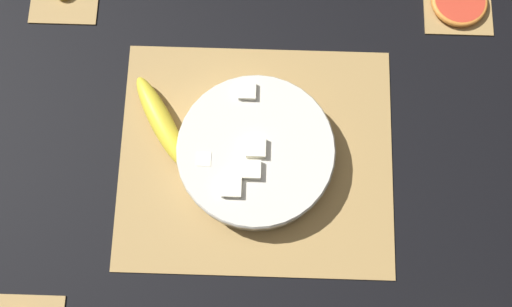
# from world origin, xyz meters

# --- Properties ---
(ground_plane) EXTENTS (6.00, 6.00, 0.00)m
(ground_plane) POSITION_xyz_m (0.00, 0.00, 0.00)
(ground_plane) COLOR black
(bamboo_mat_center) EXTENTS (0.46, 0.40, 0.01)m
(bamboo_mat_center) POSITION_xyz_m (-0.00, 0.00, 0.00)
(bamboo_mat_center) COLOR #A8844C
(bamboo_mat_center) RESTS_ON ground_plane
(coaster_mat_far_right) EXTENTS (0.12, 0.12, 0.01)m
(coaster_mat_far_right) POSITION_xyz_m (0.36, 0.30, 0.00)
(coaster_mat_far_right) COLOR #A8844C
(coaster_mat_far_right) RESTS_ON ground_plane
(fruit_salad_bowl) EXTENTS (0.26, 0.26, 0.06)m
(fruit_salad_bowl) POSITION_xyz_m (0.00, -0.00, 0.04)
(fruit_salad_bowl) COLOR silver
(fruit_salad_bowl) RESTS_ON bamboo_mat_center
(whole_banana) EXTENTS (0.12, 0.18, 0.04)m
(whole_banana) POSITION_xyz_m (-0.16, 0.05, 0.03)
(whole_banana) COLOR yellow
(whole_banana) RESTS_ON bamboo_mat_center
(grapefruit_slice) EXTENTS (0.10, 0.10, 0.01)m
(grapefruit_slice) POSITION_xyz_m (0.36, 0.30, 0.01)
(grapefruit_slice) COLOR red
(grapefruit_slice) RESTS_ON coaster_mat_far_right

